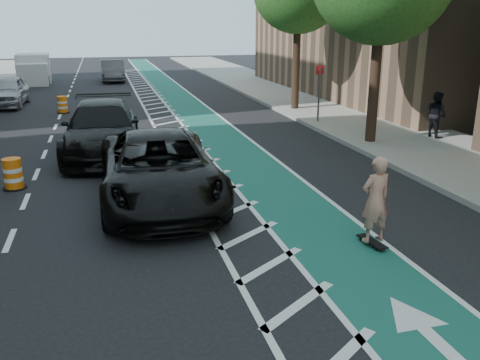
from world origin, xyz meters
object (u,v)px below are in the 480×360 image
object	(u,v)px
skateboarder	(375,200)
barrel_a	(13,175)
suv_near	(159,168)
suv_far	(102,129)

from	to	relation	value
skateboarder	barrel_a	xyz separation A→B (m)	(-7.30, 5.65, -0.57)
suv_near	suv_far	world-z (taller)	suv_far
suv_near	barrel_a	distance (m)	4.11
suv_near	barrel_a	size ratio (longest dim) A/B	7.26
skateboarder	barrel_a	distance (m)	9.25
suv_far	barrel_a	size ratio (longest dim) A/B	7.21
suv_far	barrel_a	distance (m)	3.98
suv_near	skateboarder	bearing A→B (deg)	-44.06
skateboarder	barrel_a	size ratio (longest dim) A/B	2.09
skateboarder	suv_far	xyz separation A→B (m)	(-4.99, 8.86, -0.10)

